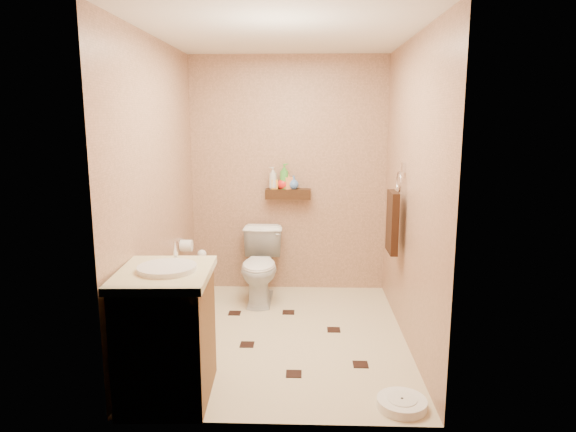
{
  "coord_description": "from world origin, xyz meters",
  "views": [
    {
      "loc": [
        0.18,
        -3.99,
        1.78
      ],
      "look_at": [
        0.03,
        0.25,
        0.97
      ],
      "focal_mm": 32.0,
      "sensor_mm": 36.0,
      "label": 1
    }
  ],
  "objects": [
    {
      "name": "wall_back",
      "position": [
        0.0,
        1.25,
        1.2
      ],
      "size": [
        2.0,
        0.04,
        2.4
      ],
      "primitive_type": "cube",
      "color": "tan",
      "rests_on": "ground"
    },
    {
      "name": "bottle_d",
      "position": [
        -0.04,
        1.17,
        1.2
      ],
      "size": [
        0.13,
        0.13,
        0.26
      ],
      "primitive_type": "imported",
      "rotation": [
        0.0,
        0.0,
        1.95
      ],
      "color": "green",
      "rests_on": "wall_shelf"
    },
    {
      "name": "towel_ring",
      "position": [
        0.91,
        0.25,
        0.95
      ],
      "size": [
        0.12,
        0.3,
        0.76
      ],
      "color": "silver",
      "rests_on": "wall_right"
    },
    {
      "name": "floor_accents",
      "position": [
        0.07,
        -0.03,
        0.0
      ],
      "size": [
        1.17,
        1.27,
        0.01
      ],
      "color": "black",
      "rests_on": "ground"
    },
    {
      "name": "wall_front",
      "position": [
        0.0,
        -1.25,
        1.2
      ],
      "size": [
        2.0,
        0.04,
        2.4
      ],
      "primitive_type": "cube",
      "color": "tan",
      "rests_on": "ground"
    },
    {
      "name": "vanity",
      "position": [
        -0.7,
        -0.95,
        0.44
      ],
      "size": [
        0.6,
        0.72,
        0.98
      ],
      "rotation": [
        0.0,
        0.0,
        0.04
      ],
      "color": "brown",
      "rests_on": "ground"
    },
    {
      "name": "bottle_a",
      "position": [
        -0.15,
        1.17,
        1.18
      ],
      "size": [
        0.09,
        0.09,
        0.23
      ],
      "primitive_type": "imported",
      "rotation": [
        0.0,
        0.0,
        4.74
      ],
      "color": "beige",
      "rests_on": "wall_shelf"
    },
    {
      "name": "bathroom_scale",
      "position": [
        0.79,
        -1.05,
        0.03
      ],
      "size": [
        0.32,
        0.32,
        0.06
      ],
      "rotation": [
        0.0,
        0.0,
        0.03
      ],
      "color": "white",
      "rests_on": "ground"
    },
    {
      "name": "wall_shelf",
      "position": [
        0.0,
        1.17,
        1.02
      ],
      "size": [
        0.46,
        0.14,
        0.1
      ],
      "primitive_type": "cube",
      "color": "#3C2410",
      "rests_on": "wall_back"
    },
    {
      "name": "ceiling",
      "position": [
        0.0,
        0.0,
        2.4
      ],
      "size": [
        2.0,
        2.5,
        0.02
      ],
      "primitive_type": "cube",
      "color": "silver",
      "rests_on": "wall_back"
    },
    {
      "name": "bottle_f",
      "position": [
        0.06,
        1.17,
        1.14
      ],
      "size": [
        0.15,
        0.15,
        0.14
      ],
      "primitive_type": "imported",
      "rotation": [
        0.0,
        0.0,
        0.66
      ],
      "color": "#4C78BE",
      "rests_on": "wall_shelf"
    },
    {
      "name": "ground",
      "position": [
        0.0,
        0.0,
        0.0
      ],
      "size": [
        2.5,
        2.5,
        0.0
      ],
      "primitive_type": "plane",
      "color": "beige",
      "rests_on": "ground"
    },
    {
      "name": "wall_right",
      "position": [
        1.0,
        0.0,
        1.2
      ],
      "size": [
        0.04,
        2.5,
        2.4
      ],
      "primitive_type": "cube",
      "color": "tan",
      "rests_on": "ground"
    },
    {
      "name": "toilet_paper",
      "position": [
        -0.94,
        0.65,
        0.6
      ],
      "size": [
        0.12,
        0.11,
        0.12
      ],
      "color": "white",
      "rests_on": "wall_left"
    },
    {
      "name": "toilet",
      "position": [
        -0.26,
        0.83,
        0.35
      ],
      "size": [
        0.4,
        0.69,
        0.71
      ],
      "primitive_type": "imported",
      "rotation": [
        0.0,
        0.0,
        -0.0
      ],
      "color": "white",
      "rests_on": "ground"
    },
    {
      "name": "toilet_brush",
      "position": [
        -0.82,
        0.77,
        0.19
      ],
      "size": [
        0.12,
        0.12,
        0.53
      ],
      "color": "#1B6E64",
      "rests_on": "ground"
    },
    {
      "name": "bottle_b",
      "position": [
        -0.15,
        1.17,
        1.14
      ],
      "size": [
        0.09,
        0.09,
        0.15
      ],
      "primitive_type": "imported",
      "rotation": [
        0.0,
        0.0,
        1.98
      ],
      "color": "yellow",
      "rests_on": "wall_shelf"
    },
    {
      "name": "bottle_e",
      "position": [
        -0.0,
        1.17,
        1.16
      ],
      "size": [
        0.11,
        0.12,
        0.18
      ],
      "primitive_type": "imported",
      "rotation": [
        0.0,
        0.0,
        0.6
      ],
      "color": "#F59151",
      "rests_on": "wall_shelf"
    },
    {
      "name": "wall_left",
      "position": [
        -1.0,
        0.0,
        1.2
      ],
      "size": [
        0.04,
        2.5,
        2.4
      ],
      "primitive_type": "cube",
      "color": "tan",
      "rests_on": "ground"
    },
    {
      "name": "bottle_c",
      "position": [
        -0.05,
        1.17,
        1.14
      ],
      "size": [
        0.16,
        0.16,
        0.15
      ],
      "primitive_type": "imported",
      "rotation": [
        0.0,
        0.0,
        5.59
      ],
      "color": "red",
      "rests_on": "wall_shelf"
    }
  ]
}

